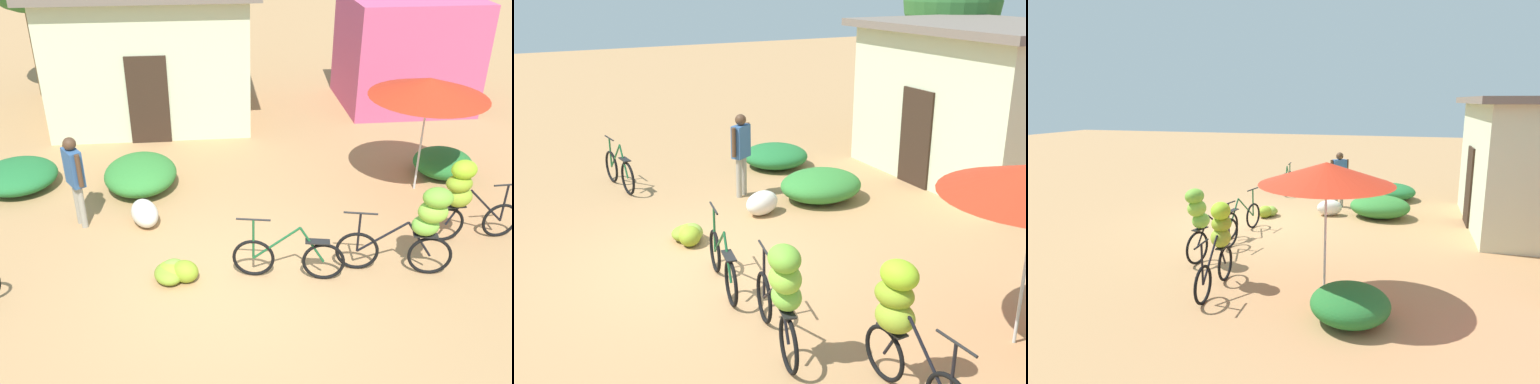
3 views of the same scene
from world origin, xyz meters
TOP-DOWN VIEW (x-y plane):
  - ground_plane at (0.00, 0.00)m, footprint 60.00×60.00m
  - building_low at (-1.50, 7.07)m, footprint 5.06×3.90m
  - shop_pink at (5.02, 7.38)m, footprint 3.20×2.80m
  - hedge_bush_front_left at (-3.94, 3.38)m, footprint 1.49×1.47m
  - hedge_bush_front_right at (-1.56, 3.14)m, footprint 1.39×1.62m
  - hedge_bush_mid at (4.49, 3.10)m, footprint 1.18×1.17m
  - market_umbrella at (3.74, 2.58)m, footprint 2.15×2.15m
  - bicycle_near_pile at (0.85, 0.04)m, footprint 1.66×0.36m
  - bicycle_center_loaded at (2.78, -0.05)m, footprint 1.71×0.55m
  - bicycle_by_shop at (3.79, 0.77)m, footprint 1.59×0.46m
  - banana_pile_on_ground at (-0.84, 0.16)m, footprint 0.79×0.64m
  - produce_sack at (-1.39, 1.78)m, footprint 0.66×0.81m
  - person_vendor at (-2.48, 1.87)m, footprint 0.38×0.50m

SIDE VIEW (x-z plane):
  - ground_plane at x=0.00m, z-range 0.00..0.00m
  - banana_pile_on_ground at x=-0.84m, z-range -0.02..0.30m
  - produce_sack at x=-1.39m, z-range 0.00..0.44m
  - hedge_bush_front_left at x=-3.94m, z-range 0.00..0.51m
  - hedge_bush_mid at x=4.49m, z-range 0.00..0.54m
  - hedge_bush_front_right at x=-1.56m, z-range 0.00..0.60m
  - bicycle_near_pile at x=0.85m, z-range -0.15..0.86m
  - bicycle_by_shop at x=3.79m, z-range 0.15..1.62m
  - bicycle_center_loaded at x=2.78m, z-range 0.16..1.66m
  - person_vendor at x=-2.48m, z-range 0.19..1.84m
  - shop_pink at x=5.02m, z-range 0.00..2.79m
  - building_low at x=-1.50m, z-range 0.02..3.26m
  - market_umbrella at x=3.74m, z-range 0.93..3.16m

